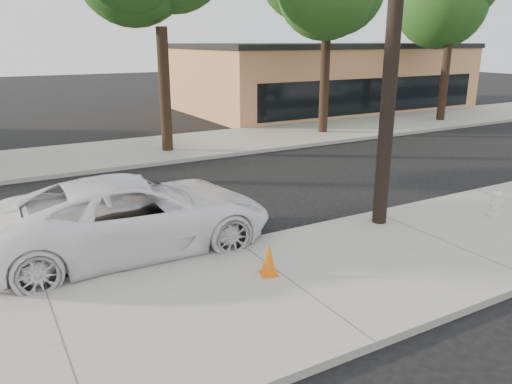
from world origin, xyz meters
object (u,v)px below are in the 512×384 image
police_cruiser (134,215)px  fire_hydrant (495,204)px  utility_pole (394,26)px  traffic_cone (269,259)px

police_cruiser → fire_hydrant: bearing=-106.2°
utility_pole → police_cruiser: 6.97m
police_cruiser → traffic_cone: (1.76, -2.68, -0.36)m
utility_pole → traffic_cone: bearing=-163.8°
police_cruiser → fire_hydrant: size_ratio=9.21×
fire_hydrant → traffic_cone: same height
police_cruiser → utility_pole: bearing=-104.4°
fire_hydrant → traffic_cone: (-6.67, -0.02, 0.00)m
fire_hydrant → police_cruiser: bearing=173.2°
utility_pole → traffic_cone: size_ratio=13.91×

